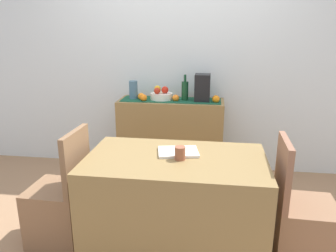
{
  "coord_description": "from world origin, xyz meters",
  "views": [
    {
      "loc": [
        0.45,
        -2.52,
        1.6
      ],
      "look_at": [
        0.04,
        0.38,
        0.72
      ],
      "focal_mm": 35.2,
      "sensor_mm": 36.0,
      "label": 1
    }
  ],
  "objects": [
    {
      "name": "chair_near_window",
      "position": [
        -0.68,
        -0.42,
        0.27
      ],
      "size": [
        0.41,
        0.41,
        0.9
      ],
      "color": "#856143",
      "rests_on": "ground"
    },
    {
      "name": "orange_loose_far",
      "position": [
        -0.28,
        0.82,
        0.89
      ],
      "size": [
        0.07,
        0.07,
        0.07
      ],
      "primitive_type": "sphere",
      "color": "orange",
      "rests_on": "sideboard_console"
    },
    {
      "name": "dining_table",
      "position": [
        0.21,
        -0.42,
        0.37
      ],
      "size": [
        1.24,
        0.74,
        0.74
      ],
      "primitive_type": "cube",
      "color": "olive",
      "rests_on": "ground"
    },
    {
      "name": "ceramic_vase",
      "position": [
        -0.41,
        0.92,
        0.95
      ],
      "size": [
        0.09,
        0.09,
        0.2
      ],
      "primitive_type": "cylinder",
      "color": "#466B84",
      "rests_on": "sideboard_console"
    },
    {
      "name": "sideboard_console",
      "position": [
        0.0,
        0.92,
        0.43
      ],
      "size": [
        1.13,
        0.42,
        0.85
      ],
      "primitive_type": "cube",
      "color": "olive",
      "rests_on": "ground"
    },
    {
      "name": "coffee_cup",
      "position": [
        0.24,
        -0.45,
        0.79
      ],
      "size": [
        0.07,
        0.07,
        0.09
      ],
      "primitive_type": "cylinder",
      "color": "brown",
      "rests_on": "dining_table"
    },
    {
      "name": "wine_bottle",
      "position": [
        0.15,
        0.92,
        0.96
      ],
      "size": [
        0.07,
        0.07,
        0.28
      ],
      "color": "#144124",
      "rests_on": "sideboard_console"
    },
    {
      "name": "apple_left",
      "position": [
        -0.16,
        0.97,
        0.96
      ],
      "size": [
        0.07,
        0.07,
        0.07
      ],
      "primitive_type": "sphere",
      "color": "gold",
      "rests_on": "fruit_bowl"
    },
    {
      "name": "apple_upper",
      "position": [
        -0.07,
        0.91,
        0.96
      ],
      "size": [
        0.08,
        0.08,
        0.08
      ],
      "primitive_type": "sphere",
      "color": "red",
      "rests_on": "fruit_bowl"
    },
    {
      "name": "orange_loose_end",
      "position": [
        0.06,
        0.87,
        0.89
      ],
      "size": [
        0.07,
        0.07,
        0.07
      ],
      "primitive_type": "sphere",
      "color": "orange",
      "rests_on": "sideboard_console"
    },
    {
      "name": "fruit_bowl",
      "position": [
        -0.1,
        0.92,
        0.89
      ],
      "size": [
        0.24,
        0.24,
        0.07
      ],
      "primitive_type": "cylinder",
      "color": "white",
      "rests_on": "table_runner"
    },
    {
      "name": "table_runner",
      "position": [
        0.0,
        0.92,
        0.85
      ],
      "size": [
        1.06,
        0.32,
        0.01
      ],
      "primitive_type": "cube",
      "color": "#174E36",
      "rests_on": "sideboard_console"
    },
    {
      "name": "ground_plane",
      "position": [
        0.0,
        0.0,
        -0.01
      ],
      "size": [
        6.4,
        6.4,
        0.02
      ],
      "primitive_type": "cube",
      "color": "#997353",
      "rests_on": "ground"
    },
    {
      "name": "chair_by_corner",
      "position": [
        1.09,
        -0.42,
        0.27
      ],
      "size": [
        0.41,
        0.41,
        0.9
      ],
      "color": "#876145",
      "rests_on": "ground"
    },
    {
      "name": "apple_front",
      "position": [
        -0.14,
        0.87,
        0.96
      ],
      "size": [
        0.07,
        0.07,
        0.07
      ],
      "primitive_type": "sphere",
      "color": "red",
      "rests_on": "fruit_bowl"
    },
    {
      "name": "room_wall_rear",
      "position": [
        0.0,
        1.18,
        1.35
      ],
      "size": [
        6.4,
        0.06,
        2.7
      ],
      "primitive_type": "cube",
      "color": "silver",
      "rests_on": "ground"
    },
    {
      "name": "open_book",
      "position": [
        0.22,
        -0.34,
        0.75
      ],
      "size": [
        0.31,
        0.26,
        0.02
      ],
      "primitive_type": "cube",
      "rotation": [
        0.0,
        0.0,
        0.19
      ],
      "color": "white",
      "rests_on": "dining_table"
    },
    {
      "name": "orange_loose_mid",
      "position": [
        0.48,
        0.86,
        0.89
      ],
      "size": [
        0.08,
        0.08,
        0.08
      ],
      "primitive_type": "sphere",
      "color": "orange",
      "rests_on": "sideboard_console"
    },
    {
      "name": "coffee_maker",
      "position": [
        0.33,
        0.92,
        0.99
      ],
      "size": [
        0.16,
        0.18,
        0.28
      ],
      "primitive_type": "cube",
      "color": "black",
      "rests_on": "sideboard_console"
    },
    {
      "name": "orange_loose_near_bowl",
      "position": [
        -0.32,
        0.9,
        0.89
      ],
      "size": [
        0.07,
        0.07,
        0.07
      ],
      "primitive_type": "sphere",
      "color": "orange",
      "rests_on": "sideboard_console"
    }
  ]
}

